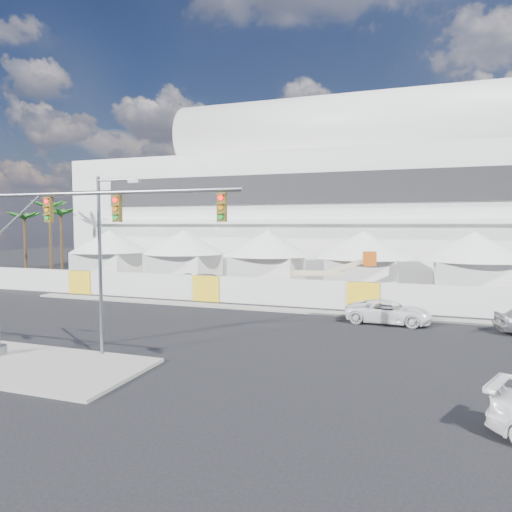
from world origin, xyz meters
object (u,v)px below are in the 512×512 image
(pickup_curb, at_px, (388,312))
(traffic_mast, at_px, (37,254))
(streetlight_median, at_px, (104,253))
(boom_lift, at_px, (311,287))
(lot_car_c, at_px, (210,283))

(pickup_curb, height_order, traffic_mast, traffic_mast)
(streetlight_median, bearing_deg, boom_lift, 73.28)
(pickup_curb, height_order, boom_lift, boom_lift)
(traffic_mast, xyz_separation_m, boom_lift, (7.60, 19.74, -3.68))
(boom_lift, bearing_deg, streetlight_median, -116.49)
(streetlight_median, distance_m, boom_lift, 19.29)
(boom_lift, bearing_deg, lot_car_c, 160.23)
(lot_car_c, relative_size, traffic_mast, 0.44)
(lot_car_c, height_order, traffic_mast, traffic_mast)
(lot_car_c, bearing_deg, traffic_mast, -175.23)
(pickup_curb, bearing_deg, boom_lift, 46.23)
(traffic_mast, bearing_deg, lot_car_c, 94.85)
(pickup_curb, relative_size, streetlight_median, 0.63)
(pickup_curb, xyz_separation_m, traffic_mast, (-13.82, -13.20, 4.03))
(traffic_mast, relative_size, boom_lift, 1.56)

